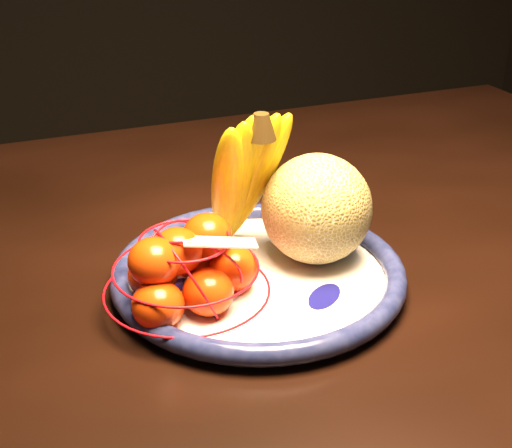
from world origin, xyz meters
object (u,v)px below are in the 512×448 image
object	(u,v)px
fruit_bowl	(258,274)
mandarin_bag	(186,269)
dining_table	(197,314)
banana_bunch	(242,175)
cantaloupe	(317,209)

from	to	relation	value
fruit_bowl	mandarin_bag	distance (m)	0.10
fruit_bowl	mandarin_bag	world-z (taller)	mandarin_bag
dining_table	mandarin_bag	world-z (taller)	mandarin_bag
dining_table	fruit_bowl	xyz separation A→B (m)	(0.05, -0.09, 0.10)
fruit_bowl	mandarin_bag	xyz separation A→B (m)	(-0.08, -0.03, 0.04)
fruit_bowl	banana_bunch	world-z (taller)	banana_bunch
mandarin_bag	fruit_bowl	bearing A→B (deg)	18.31
fruit_bowl	mandarin_bag	bearing A→B (deg)	-161.69
cantaloupe	banana_bunch	xyz separation A→B (m)	(-0.07, 0.04, 0.03)
mandarin_bag	banana_bunch	bearing A→B (deg)	47.50
fruit_bowl	dining_table	bearing A→B (deg)	122.39
cantaloupe	banana_bunch	world-z (taller)	banana_bunch
banana_bunch	mandarin_bag	size ratio (longest dim) A/B	0.85
cantaloupe	banana_bunch	size ratio (longest dim) A/B	0.66
banana_bunch	dining_table	bearing A→B (deg)	132.36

